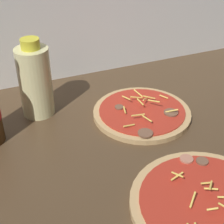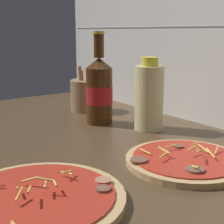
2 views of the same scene
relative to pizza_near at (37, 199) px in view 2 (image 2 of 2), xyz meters
The scene contains 6 objects.
counter_slab 14.54cm from the pizza_near, 109.04° to the left, with size 160.00×90.00×2.50cm.
pizza_near is the anchor object (origin of this frame).
pizza_far 31.30cm from the pizza_near, 84.93° to the left, with size 24.40×24.40×4.03cm.
beer_bottle 49.94cm from the pizza_near, 133.70° to the left, with size 7.66×7.66×26.28cm.
oil_bottle 48.11cm from the pizza_near, 115.88° to the left, with size 7.99×7.99×19.64cm.
utensil_crock 65.14cm from the pizza_near, 140.45° to the left, with size 10.65×10.65×14.98cm.
Camera 2 is at (50.79, -33.55, 28.78)cm, focal length 55.00 mm.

